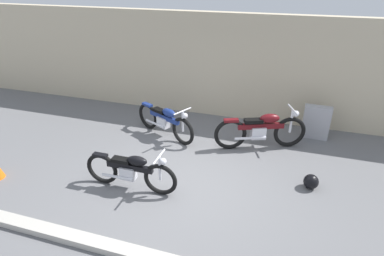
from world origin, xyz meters
name	(u,v)px	position (x,y,z in m)	size (l,w,h in m)	color
ground_plane	(181,183)	(0.00, 0.00, 0.00)	(40.00, 40.00, 0.00)	slate
building_wall	(223,66)	(0.00, 3.62, 1.44)	(18.00, 0.30, 2.89)	beige
curb_strip	(137,254)	(0.00, -1.97, 0.06)	(18.00, 0.24, 0.12)	#B7B2A8
stone_marker	(316,122)	(2.62, 2.86, 0.43)	(0.65, 0.20, 0.87)	#9E9EA3
helmet	(311,182)	(2.51, 0.61, 0.15)	(0.29, 0.29, 0.29)	black
motorcycle_blue	(165,121)	(-1.05, 1.81, 0.44)	(1.86, 1.02, 0.91)	black
motorcycle_black	(131,171)	(-0.85, -0.46, 0.41)	(1.92, 0.54, 0.86)	black
motorcycle_maroon	(261,130)	(1.35, 1.93, 0.48)	(2.09, 1.03, 0.99)	black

